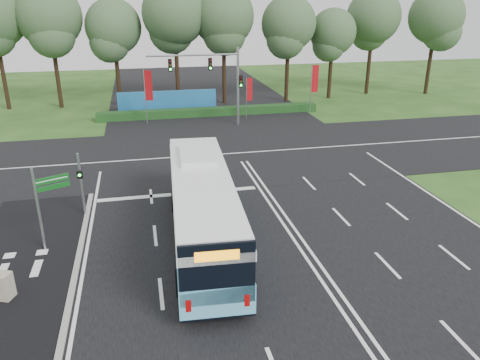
{
  "coord_description": "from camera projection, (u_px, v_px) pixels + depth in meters",
  "views": [
    {
      "loc": [
        -6.87,
        -21.04,
        11.07
      ],
      "look_at": [
        -1.84,
        2.0,
        1.84
      ],
      "focal_mm": 35.0,
      "sensor_mm": 36.0,
      "label": 1
    }
  ],
  "objects": [
    {
      "name": "street_sign",
      "position": [
        45.0,
        198.0,
        21.22
      ],
      "size": [
        1.47,
        0.73,
        4.09
      ],
      "rotation": [
        0.0,
        0.0,
        0.43
      ],
      "color": "gray",
      "rests_on": "ground"
    },
    {
      "name": "kerb_strip",
      "position": [
        75.0,
        276.0,
        19.78
      ],
      "size": [
        0.25,
        18.0,
        0.12
      ],
      "primitive_type": "cube",
      "color": "gray",
      "rests_on": "ground"
    },
    {
      "name": "road_main",
      "position": [
        282.0,
        223.0,
        24.53
      ],
      "size": [
        20.0,
        120.0,
        0.04
      ],
      "primitive_type": "cube",
      "color": "black",
      "rests_on": "ground"
    },
    {
      "name": "road_cross",
      "position": [
        236.0,
        153.0,
        35.45
      ],
      "size": [
        120.0,
        14.0,
        0.05
      ],
      "primitive_type": "cube",
      "color": "black",
      "rests_on": "ground"
    },
    {
      "name": "city_bus",
      "position": [
        202.0,
        207.0,
        21.93
      ],
      "size": [
        3.47,
        13.12,
        3.73
      ],
      "rotation": [
        0.0,
        0.0,
        -0.06
      ],
      "color": "#5FB8DD",
      "rests_on": "ground"
    },
    {
      "name": "bike_path",
      "position": [
        14.0,
        284.0,
        19.32
      ],
      "size": [
        5.0,
        18.0,
        0.06
      ],
      "primitive_type": "cube",
      "color": "black",
      "rests_on": "ground"
    },
    {
      "name": "blue_hoarding",
      "position": [
        168.0,
        102.0,
        47.91
      ],
      "size": [
        10.0,
        0.3,
        2.2
      ],
      "primitive_type": "cube",
      "color": "#1C629C",
      "rests_on": "ground"
    },
    {
      "name": "pedestrian_signal",
      "position": [
        81.0,
        182.0,
        24.73
      ],
      "size": [
        0.29,
        0.42,
        3.54
      ],
      "rotation": [
        0.0,
        0.0,
        -0.03
      ],
      "color": "gray",
      "rests_on": "ground"
    },
    {
      "name": "ground",
      "position": [
        282.0,
        223.0,
        24.54
      ],
      "size": [
        120.0,
        120.0,
        0.0
      ],
      "primitive_type": "plane",
      "color": "#234918",
      "rests_on": "ground"
    },
    {
      "name": "banner_flag_mid",
      "position": [
        249.0,
        92.0,
        44.67
      ],
      "size": [
        0.6,
        0.06,
        4.05
      ],
      "rotation": [
        0.0,
        0.0,
        0.01
      ],
      "color": "gray",
      "rests_on": "ground"
    },
    {
      "name": "hedge",
      "position": [
        210.0,
        112.0,
        46.68
      ],
      "size": [
        22.0,
        1.2,
        0.8
      ],
      "primitive_type": "cube",
      "color": "black",
      "rests_on": "ground"
    },
    {
      "name": "banner_flag_left",
      "position": [
        148.0,
        89.0,
        42.51
      ],
      "size": [
        0.72,
        0.27,
        5.07
      ],
      "rotation": [
        0.0,
        0.0,
        -0.3
      ],
      "color": "gray",
      "rests_on": "ground"
    },
    {
      "name": "eucalyptus_row",
      "position": [
        216.0,
        18.0,
        49.8
      ],
      "size": [
        54.61,
        8.8,
        12.92
      ],
      "color": "black",
      "rests_on": "ground"
    },
    {
      "name": "utility_cabinet",
      "position": [
        3.0,
        286.0,
        18.2
      ],
      "size": [
        0.84,
        0.78,
        1.13
      ],
      "primitive_type": "cube",
      "rotation": [
        0.0,
        0.0,
        -0.39
      ],
      "color": "#A69A85",
      "rests_on": "ground"
    },
    {
      "name": "banner_flag_right",
      "position": [
        314.0,
        82.0,
        46.37
      ],
      "size": [
        0.74,
        0.08,
        5.01
      ],
      "rotation": [
        0.0,
        0.0,
        -0.01
      ],
      "color": "gray",
      "rests_on": "ground"
    },
    {
      "name": "traffic_light_gantry",
      "position": [
        218.0,
        75.0,
        41.53
      ],
      "size": [
        8.41,
        0.28,
        7.0
      ],
      "color": "gray",
      "rests_on": "ground"
    }
  ]
}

